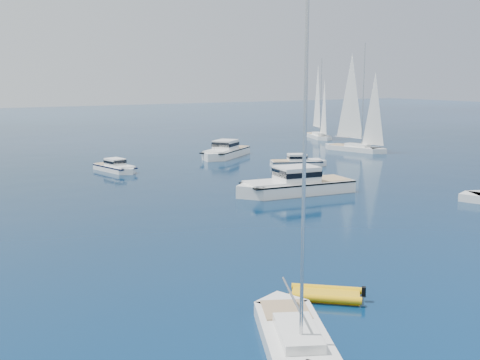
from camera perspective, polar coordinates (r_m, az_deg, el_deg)
name	(u,v)px	position (r m, az deg, el deg)	size (l,w,h in m)	color
ground	(453,296)	(31.34, 20.07, -10.62)	(400.00, 400.00, 0.00)	navy
motor_cruiser_centre	(294,193)	(54.68, 5.32, -1.32)	(3.79, 12.39, 3.25)	silver
motor_cruiser_far_r	(298,166)	(71.48, 5.70, 1.36)	(2.26, 7.37, 1.94)	white
motor_cruiser_distant	(225,157)	(79.36, -1.49, 2.27)	(3.41, 11.15, 2.93)	white
motor_cruiser_horizon	(116,171)	(68.65, -12.03, 0.83)	(2.23, 7.29, 1.91)	white
sailboat_fore	(296,348)	(24.45, 5.46, -16.05)	(2.55, 9.79, 14.39)	silver
sailboat_sails_r	(355,151)	(87.44, 11.16, 2.81)	(2.84, 10.93, 16.07)	white
sailboat_sails_far	(318,138)	(104.81, 7.65, 4.08)	(2.56, 9.86, 14.49)	white
tender_yellow	(326,299)	(29.45, 8.37, -11.44)	(2.00, 3.63, 0.95)	#F1B10E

